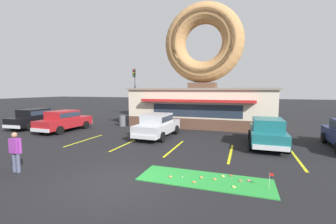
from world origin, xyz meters
The scene contains 26 objects.
ground_plane centered at (0.00, 0.00, 0.00)m, with size 160.00×160.00×0.00m, color black.
donut_shop_building centered at (0.45, 13.94, 3.74)m, with size 12.30×6.75×10.96m.
putting_mat centered at (2.87, 1.14, 0.01)m, with size 4.69×1.58×0.03m, color green.
mini_donut_near_left centered at (1.65, 0.96, 0.05)m, with size 0.13×0.13×0.04m, color #D17F47.
mini_donut_near_right centered at (3.47, 1.63, 0.05)m, with size 0.13×0.13×0.04m, color #E5C666.
mini_donut_mid_left centered at (3.74, 1.78, 0.05)m, with size 0.13×0.13×0.04m, color brown.
mini_donut_mid_centre centered at (2.74, 1.25, 0.05)m, with size 0.13×0.13×0.04m, color #D17F47.
mini_donut_mid_right centered at (4.37, 1.50, 0.05)m, with size 0.13×0.13×0.04m, color #D8667F.
mini_donut_far_left centered at (4.08, 1.38, 0.05)m, with size 0.13×0.13×0.04m, color #A5724C.
mini_donut_far_centre centered at (3.89, 0.80, 0.05)m, with size 0.13×0.13×0.04m, color #E5C666.
mini_donut_far_right centered at (3.22, 1.24, 0.05)m, with size 0.13×0.13×0.04m, color #D17F47.
mini_donut_extra centered at (2.58, 0.75, 0.05)m, with size 0.13×0.13×0.04m, color #D17F47.
golf_ball centered at (2.07, 1.07, 0.05)m, with size 0.04×0.04×0.04m, color white.
putting_flag_pin centered at (5.00, 1.01, 0.44)m, with size 0.13×0.01×0.55m.
car_silver centered at (-1.43, 7.47, 0.87)m, with size 2.08×4.61×1.60m.
car_black centered at (-12.70, 7.66, 0.87)m, with size 2.15×4.64×1.60m.
car_red centered at (-9.18, 7.21, 0.87)m, with size 2.05×4.59×1.60m.
car_teal centered at (5.41, 7.20, 0.87)m, with size 1.99×4.57×1.60m.
pedestrian_hooded_kid centered at (-4.24, -0.44, 0.87)m, with size 0.60×0.26×1.58m.
trash_bin centered at (-6.08, 10.75, 0.50)m, with size 0.57×0.57×0.97m.
traffic_light_pole centered at (-8.70, 18.30, 3.71)m, with size 0.28×0.47×5.80m.
parking_stripe_far_left centered at (-5.45, 5.00, 0.00)m, with size 0.12×3.60×0.01m, color yellow.
parking_stripe_left centered at (-2.45, 5.00, 0.00)m, with size 0.12×3.60×0.01m, color yellow.
parking_stripe_mid_left centered at (0.55, 5.00, 0.00)m, with size 0.12×3.60×0.01m, color yellow.
parking_stripe_centre centered at (3.55, 5.00, 0.00)m, with size 0.12×3.60×0.01m, color yellow.
parking_stripe_mid_right centered at (6.55, 5.00, 0.00)m, with size 0.12×3.60×0.01m, color yellow.
Camera 1 is at (4.14, -6.58, 3.21)m, focal length 24.00 mm.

